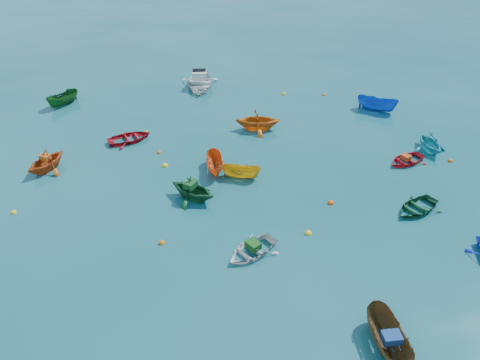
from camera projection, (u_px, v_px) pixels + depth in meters
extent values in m
plane|color=#0B474F|center=(260.00, 241.00, 23.47)|extent=(160.00, 160.00, 0.00)
imported|color=silver|center=(251.00, 253.00, 22.73)|extent=(3.38, 3.09, 0.57)
imported|color=brown|center=(386.00, 347.00, 18.23)|extent=(1.44, 3.27, 1.23)
imported|color=#BB4311|center=(48.00, 169.00, 29.03)|extent=(3.62, 3.68, 1.47)
imported|color=gold|center=(241.00, 177.00, 28.31)|extent=(2.58, 1.76, 0.93)
imported|color=#124E2A|center=(416.00, 210.00, 25.58)|extent=(3.40, 3.01, 0.58)
imported|color=#1CA3B1|center=(428.00, 150.00, 31.06)|extent=(2.21, 2.56, 1.34)
imported|color=#A50D17|center=(130.00, 141.00, 32.13)|extent=(3.42, 2.83, 0.61)
imported|color=#DD5114|center=(215.00, 170.00, 28.96)|extent=(1.25, 2.81, 1.06)
imported|color=#124F25|center=(193.00, 198.00, 26.50)|extent=(3.66, 3.63, 1.46)
imported|color=red|center=(406.00, 162.00, 29.76)|extent=(3.08, 2.63, 0.54)
imported|color=blue|center=(376.00, 110.00, 36.18)|extent=(3.18, 2.81, 1.20)
imported|color=#CD6113|center=(257.00, 129.00, 33.54)|extent=(3.60, 3.27, 1.64)
imported|color=#135318|center=(64.00, 105.00, 37.03)|extent=(2.84, 2.73, 1.11)
imported|color=silver|center=(200.00, 87.00, 40.02)|extent=(3.79, 4.90, 1.54)
cube|color=#134E17|center=(253.00, 245.00, 22.53)|extent=(0.80, 0.86, 0.34)
cube|color=navy|center=(391.00, 338.00, 17.67)|extent=(0.75, 0.59, 0.34)
cube|color=#BC5113|center=(45.00, 157.00, 28.58)|extent=(0.74, 0.72, 0.29)
cube|color=#11461C|center=(191.00, 184.00, 26.04)|extent=(0.90, 0.91, 0.35)
cube|color=#B43A12|center=(406.00, 157.00, 29.49)|extent=(0.59, 0.67, 0.27)
sphere|color=orange|center=(162.00, 243.00, 23.32)|extent=(0.34, 0.34, 0.34)
sphere|color=yellow|center=(308.00, 234.00, 23.92)|extent=(0.37, 0.37, 0.37)
sphere|color=#E64A0C|center=(331.00, 203.00, 26.10)|extent=(0.38, 0.38, 0.38)
sphere|color=yellow|center=(14.00, 213.00, 25.37)|extent=(0.31, 0.31, 0.31)
sphere|color=#DB580B|center=(159.00, 153.00, 30.72)|extent=(0.30, 0.30, 0.30)
sphere|color=yellow|center=(165.00, 166.00, 29.38)|extent=(0.39, 0.39, 0.39)
sphere|color=#CE4C0B|center=(450.00, 161.00, 29.84)|extent=(0.32, 0.32, 0.32)
sphere|color=gold|center=(146.00, 132.00, 33.14)|extent=(0.30, 0.30, 0.30)
sphere|color=orange|center=(324.00, 95.00, 38.58)|extent=(0.30, 0.30, 0.30)
sphere|color=yellow|center=(284.00, 94.00, 38.70)|extent=(0.36, 0.36, 0.36)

